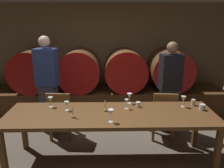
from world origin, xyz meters
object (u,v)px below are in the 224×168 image
(wine_barrel_center_left, at_px, (80,70))
(chair_left, at_px, (61,113))
(wine_barrel_far_left, at_px, (34,70))
(wine_glass_far_left, at_px, (50,100))
(candle_right, at_px, (105,108))
(wine_glass_right, at_px, (129,96))
(dining_table, at_px, (111,117))
(chair_right, at_px, (163,113))
(wine_glass_left, at_px, (67,104))
(cup_left, at_px, (138,104))
(wine_glass_center_left, at_px, (111,113))
(cup_right, at_px, (202,107))
(guest_left, at_px, (48,84))
(wine_barrel_center_right, at_px, (125,70))
(wine_glass_center_right, at_px, (126,102))
(guest_right, at_px, (170,86))
(candle_left, at_px, (73,114))
(wine_barrel_far_right, at_px, (169,69))
(cup_center, at_px, (193,102))
(wine_glass_far_right, at_px, (183,99))

(wine_barrel_center_left, relative_size, chair_left, 1.04)
(wine_barrel_far_left, relative_size, wine_glass_far_left, 5.76)
(chair_left, bearing_deg, candle_right, 145.81)
(chair_left, bearing_deg, wine_glass_right, 168.81)
(dining_table, relative_size, chair_right, 3.37)
(wine_glass_left, height_order, cup_left, wine_glass_left)
(wine_glass_center_left, bearing_deg, cup_left, 50.19)
(wine_barrel_far_left, bearing_deg, dining_table, -49.55)
(chair_left, relative_size, cup_right, 10.35)
(guest_left, height_order, candle_right, guest_left)
(wine_glass_far_left, bearing_deg, dining_table, -15.81)
(guest_left, bearing_deg, wine_barrel_center_right, -138.08)
(wine_barrel_center_left, height_order, wine_glass_center_right, wine_barrel_center_left)
(dining_table, xyz_separation_m, chair_right, (0.93, 0.63, -0.23))
(wine_glass_center_left, height_order, cup_left, wine_glass_center_left)
(wine_barrel_far_left, height_order, guest_right, guest_right)
(chair_left, distance_m, wine_glass_center_left, 1.35)
(candle_right, xyz_separation_m, wine_glass_far_left, (-0.83, 0.18, 0.07))
(wine_glass_center_left, bearing_deg, wine_glass_left, 148.30)
(wine_glass_right, bearing_deg, dining_table, -128.25)
(wine_glass_far_left, bearing_deg, wine_barrel_far_left, 114.32)
(wine_barrel_center_right, xyz_separation_m, guest_left, (-1.48, -0.97, -0.04))
(wine_barrel_far_left, bearing_deg, candle_left, -60.92)
(wine_barrel_far_right, bearing_deg, dining_table, -124.43)
(wine_glass_center_right, bearing_deg, chair_right, 34.46)
(wine_barrel_center_right, height_order, dining_table, wine_barrel_center_right)
(cup_right, bearing_deg, candle_right, -179.25)
(wine_barrel_far_left, distance_m, candle_left, 2.40)
(wine_barrel_center_right, xyz_separation_m, wine_glass_center_right, (-0.12, -1.80, -0.07))
(cup_left, height_order, cup_right, cup_right)
(dining_table, bearing_deg, wine_glass_right, 51.75)
(cup_center, bearing_deg, wine_barrel_center_right, 118.74)
(guest_left, height_order, wine_glass_center_left, guest_left)
(wine_barrel_far_right, bearing_deg, cup_center, -92.33)
(wine_barrel_center_right, height_order, candle_left, wine_barrel_center_right)
(candle_right, bearing_deg, wine_glass_center_left, -77.86)
(wine_barrel_center_right, distance_m, cup_right, 2.12)
(wine_glass_right, height_order, cup_right, wine_glass_right)
(chair_left, bearing_deg, wine_glass_center_right, 157.94)
(candle_left, bearing_deg, wine_barrel_far_left, 119.08)
(wine_glass_far_right, bearing_deg, cup_left, 178.86)
(wine_barrel_far_right, height_order, wine_glass_far_right, wine_barrel_far_right)
(candle_right, bearing_deg, wine_glass_far_left, 167.93)
(cup_right, bearing_deg, wine_glass_center_right, 176.72)
(wine_glass_far_left, height_order, cup_right, wine_glass_far_left)
(chair_left, xyz_separation_m, wine_glass_center_right, (1.10, -0.52, 0.40))
(cup_right, bearing_deg, wine_barrel_far_left, 148.28)
(wine_barrel_far_right, distance_m, wine_glass_center_right, 2.12)
(guest_left, bearing_deg, wine_glass_left, 128.06)
(wine_barrel_center_left, xyz_separation_m, wine_glass_center_left, (0.66, -2.23, -0.05))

